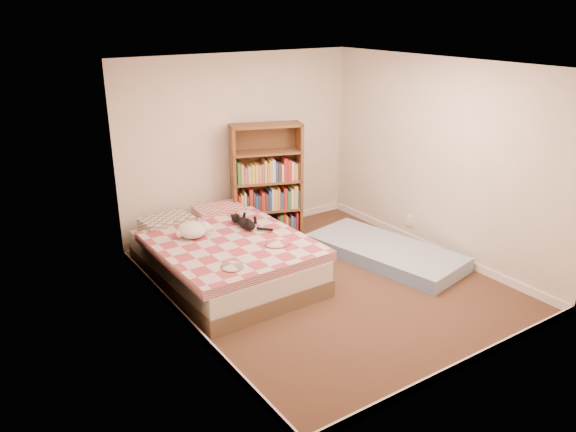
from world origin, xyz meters
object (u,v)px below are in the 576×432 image
bookshelf (266,197)px  black_cat (245,222)px  floor_mattress (385,252)px  bed (224,256)px  white_dog (193,230)px

bookshelf → black_cat: bookshelf is taller
bookshelf → floor_mattress: size_ratio=0.80×
bed → white_dog: (-0.30, 0.16, 0.35)m
black_cat → white_dog: 0.66m
white_dog → bed: bearing=-51.7°
bed → bookshelf: 1.42m
bookshelf → floor_mattress: bookshelf is taller
bed → black_cat: size_ratio=3.69×
bookshelf → black_cat: size_ratio=2.63×
white_dog → floor_mattress: bearing=-45.0°
bookshelf → floor_mattress: 1.81m
floor_mattress → bed: bearing=148.7°
bed → white_dog: white_dog is taller
bookshelf → white_dog: 1.56m
bookshelf → floor_mattress: (0.86, -1.52, -0.49)m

